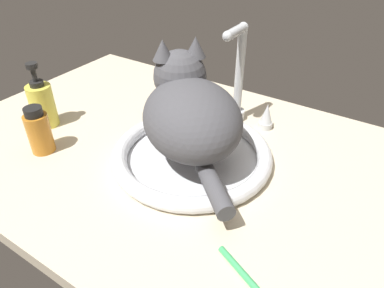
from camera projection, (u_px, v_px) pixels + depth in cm
name	position (u px, v px, depth cm)	size (l,w,h in cm)	color
countertop	(180.00, 157.00, 76.23)	(106.93, 68.74, 3.00)	beige
sink_basin	(192.00, 154.00, 72.25)	(32.77, 32.77, 3.09)	white
faucet	(237.00, 87.00, 81.22)	(18.69, 10.06, 23.51)	silver
cat	(189.00, 110.00, 68.55)	(31.62, 30.05, 19.45)	#4C4C51
soap_pump_bottle	(42.00, 104.00, 81.37)	(5.62, 5.62, 15.54)	#E5DB4C
amber_bottle	(39.00, 131.00, 73.09)	(4.90, 4.90, 10.42)	#C67A23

